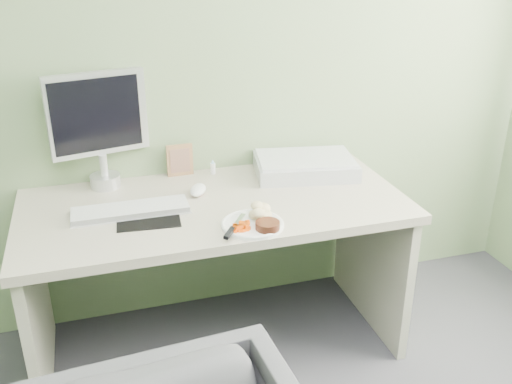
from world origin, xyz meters
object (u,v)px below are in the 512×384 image
object	(u,v)px
desk	(216,240)
scanner	(305,166)
plate	(252,224)
monitor	(99,124)

from	to	relation	value
desk	scanner	bearing A→B (deg)	21.37
plate	monitor	distance (m)	0.82
scanner	monitor	distance (m)	0.94
monitor	plate	bearing A→B (deg)	-60.52
desk	monitor	xyz separation A→B (m)	(-0.43, 0.31, 0.47)
desk	scanner	size ratio (longest dim) A/B	3.51
plate	monitor	xyz separation A→B (m)	(-0.52, 0.57, 0.28)
plate	scanner	world-z (taller)	scanner
desk	scanner	world-z (taller)	scanner
scanner	plate	bearing A→B (deg)	-121.01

